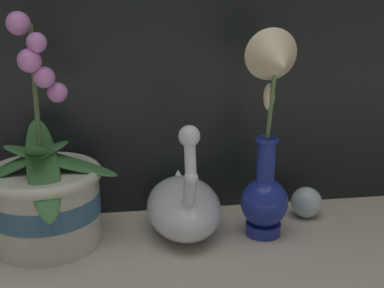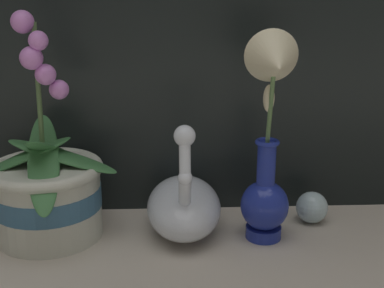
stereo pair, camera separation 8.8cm
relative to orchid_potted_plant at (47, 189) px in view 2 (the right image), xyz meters
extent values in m
plane|color=#BCB2A3|center=(0.21, -0.10, -0.08)|extent=(2.80, 2.80, 0.00)
cylinder|color=beige|center=(0.00, 0.00, -0.02)|extent=(0.18, 0.18, 0.13)
cylinder|color=#386689|center=(0.00, 0.00, -0.01)|extent=(0.18, 0.18, 0.04)
torus|color=beige|center=(0.00, 0.00, 0.04)|extent=(0.19, 0.19, 0.02)
cylinder|color=#4C6B3D|center=(0.00, 0.00, 0.16)|extent=(0.01, 0.03, 0.23)
ellipsoid|color=#38703D|center=(0.03, 0.00, 0.06)|extent=(0.19, 0.08, 0.06)
ellipsoid|color=#38703D|center=(0.00, 0.03, 0.06)|extent=(0.05, 0.22, 0.10)
ellipsoid|color=#38703D|center=(-0.03, 0.00, 0.06)|extent=(0.16, 0.07, 0.07)
ellipsoid|color=#38703D|center=(0.01, -0.03, 0.06)|extent=(0.08, 0.20, 0.12)
sphere|color=#C67AD1|center=(-0.02, 0.01, 0.28)|extent=(0.04, 0.04, 0.04)
sphere|color=#C67AD1|center=(0.01, -0.02, 0.25)|extent=(0.03, 0.03, 0.03)
sphere|color=#C67AD1|center=(0.00, -0.02, 0.22)|extent=(0.04, 0.04, 0.04)
sphere|color=#C67AD1|center=(0.02, -0.02, 0.20)|extent=(0.03, 0.03, 0.03)
sphere|color=#C67AD1|center=(0.03, -0.01, 0.17)|extent=(0.03, 0.03, 0.03)
ellipsoid|color=silver|center=(0.23, 0.00, -0.04)|extent=(0.13, 0.19, 0.09)
cone|color=silver|center=(0.23, 0.07, -0.02)|extent=(0.06, 0.07, 0.07)
cylinder|color=silver|center=(0.23, -0.07, 0.02)|extent=(0.02, 0.05, 0.07)
sphere|color=silver|center=(0.23, -0.09, 0.05)|extent=(0.02, 0.02, 0.02)
cylinder|color=silver|center=(0.23, -0.08, 0.08)|extent=(0.02, 0.03, 0.07)
sphere|color=silver|center=(0.23, -0.07, 0.11)|extent=(0.03, 0.03, 0.03)
cylinder|color=navy|center=(0.37, -0.03, -0.07)|extent=(0.06, 0.06, 0.02)
ellipsoid|color=navy|center=(0.37, -0.03, -0.03)|extent=(0.08, 0.08, 0.09)
cylinder|color=navy|center=(0.37, -0.03, 0.05)|extent=(0.03, 0.03, 0.07)
torus|color=navy|center=(0.37, -0.03, 0.09)|extent=(0.04, 0.04, 0.01)
cylinder|color=#567A47|center=(0.37, -0.04, 0.14)|extent=(0.01, 0.03, 0.12)
cone|color=beige|center=(0.37, -0.06, 0.22)|extent=(0.08, 0.08, 0.09)
ellipsoid|color=beige|center=(0.36, -0.03, 0.16)|extent=(0.02, 0.02, 0.04)
sphere|color=silver|center=(0.46, 0.03, -0.06)|extent=(0.06, 0.06, 0.06)
camera|label=1|loc=(0.12, -0.84, 0.34)|focal=50.00mm
camera|label=2|loc=(0.21, -0.85, 0.34)|focal=50.00mm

